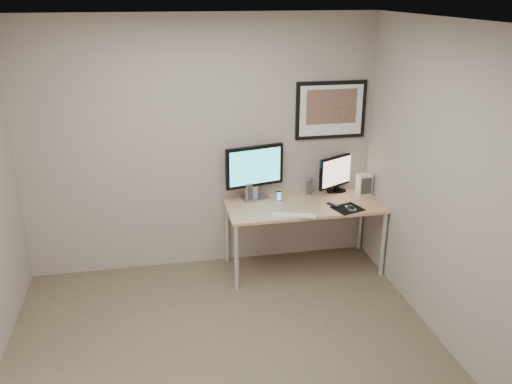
# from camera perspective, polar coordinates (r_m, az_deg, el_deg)

# --- Properties ---
(floor) EXTENTS (3.60, 3.60, 0.00)m
(floor) POSITION_cam_1_polar(r_m,az_deg,el_deg) (4.59, -2.92, -17.02)
(floor) COLOR brown
(floor) RESTS_ON ground
(room) EXTENTS (3.60, 3.60, 3.60)m
(room) POSITION_cam_1_polar(r_m,az_deg,el_deg) (4.24, -4.22, 4.72)
(room) COLOR white
(room) RESTS_ON ground
(desk) EXTENTS (1.60, 0.70, 0.73)m
(desk) POSITION_cam_1_polar(r_m,az_deg,el_deg) (5.59, 5.09, -1.90)
(desk) COLOR tan
(desk) RESTS_ON floor
(framed_art) EXTENTS (0.75, 0.04, 0.60)m
(framed_art) POSITION_cam_1_polar(r_m,az_deg,el_deg) (5.71, 7.89, 8.55)
(framed_art) COLOR black
(framed_art) RESTS_ON room
(monitor_large) EXTENTS (0.62, 0.26, 0.58)m
(monitor_large) POSITION_cam_1_polar(r_m,az_deg,el_deg) (5.57, -0.15, 2.31)
(monitor_large) COLOR #B6B6BB
(monitor_large) RESTS_ON desk
(monitor_tv) EXTENTS (0.47, 0.27, 0.41)m
(monitor_tv) POSITION_cam_1_polar(r_m,az_deg,el_deg) (5.87, 8.55, 2.02)
(monitor_tv) COLOR black
(monitor_tv) RESTS_ON desk
(speaker_left) EXTENTS (0.09, 0.09, 0.19)m
(speaker_left) POSITION_cam_1_polar(r_m,az_deg,el_deg) (5.61, -0.78, 0.05)
(speaker_left) COLOR #B6B6BB
(speaker_left) RESTS_ON desk
(speaker_right) EXTENTS (0.09, 0.09, 0.18)m
(speaker_right) POSITION_cam_1_polar(r_m,az_deg,el_deg) (5.80, 5.56, 0.61)
(speaker_right) COLOR #B6B6BB
(speaker_right) RESTS_ON desk
(phone_dock) EXTENTS (0.07, 0.07, 0.12)m
(phone_dock) POSITION_cam_1_polar(r_m,az_deg,el_deg) (5.57, 2.43, -0.51)
(phone_dock) COLOR black
(phone_dock) RESTS_ON desk
(keyboard) EXTENTS (0.45, 0.23, 0.02)m
(keyboard) POSITION_cam_1_polar(r_m,az_deg,el_deg) (5.27, 4.08, -2.47)
(keyboard) COLOR silver
(keyboard) RESTS_ON desk
(mousepad) EXTENTS (0.34, 0.32, 0.00)m
(mousepad) POSITION_cam_1_polar(r_m,az_deg,el_deg) (5.51, 9.62, -1.73)
(mousepad) COLOR black
(mousepad) RESTS_ON desk
(mouse) EXTENTS (0.08, 0.12, 0.04)m
(mouse) POSITION_cam_1_polar(r_m,az_deg,el_deg) (5.48, 9.94, -1.64)
(mouse) COLOR black
(mouse) RESTS_ON mousepad
(remote) EXTENTS (0.10, 0.15, 0.02)m
(remote) POSITION_cam_1_polar(r_m,az_deg,el_deg) (5.56, 8.11, -1.34)
(remote) COLOR black
(remote) RESTS_ON desk
(fan_unit) EXTENTS (0.15, 0.12, 0.23)m
(fan_unit) POSITION_cam_1_polar(r_m,az_deg,el_deg) (5.88, 11.32, 0.79)
(fan_unit) COLOR silver
(fan_unit) RESTS_ON desk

